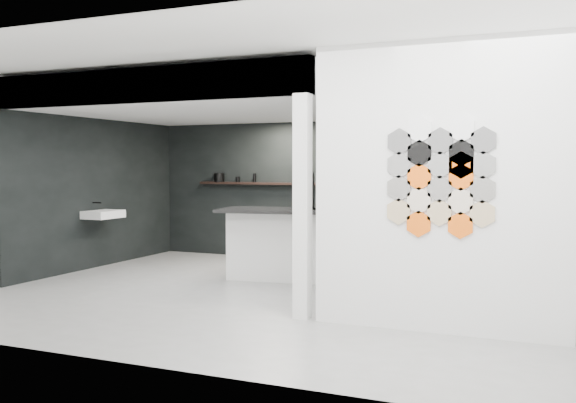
{
  "coord_description": "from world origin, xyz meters",
  "views": [
    {
      "loc": [
        3.31,
        -7.2,
        1.6
      ],
      "look_at": [
        0.1,
        0.3,
        1.15
      ],
      "focal_mm": 40.0,
      "sensor_mm": 36.0,
      "label": 1
    }
  ],
  "objects_px": {
    "glass_bowl": "(352,181)",
    "partition_panel": "(439,187)",
    "kitchen_island": "(289,243)",
    "stockpot": "(219,177)",
    "glass_vase": "(352,179)",
    "bottle_dark": "(255,178)",
    "wall_basin": "(103,214)",
    "utensil_cup": "(238,179)",
    "kettle": "(337,179)"
  },
  "relations": [
    {
      "from": "utensil_cup",
      "to": "glass_vase",
      "type": "bearing_deg",
      "value": 0.0
    },
    {
      "from": "kitchen_island",
      "to": "kettle",
      "type": "distance_m",
      "value": 2.0
    },
    {
      "from": "glass_vase",
      "to": "kitchen_island",
      "type": "bearing_deg",
      "value": -101.18
    },
    {
      "from": "glass_bowl",
      "to": "glass_vase",
      "type": "xyz_separation_m",
      "value": [
        0.0,
        0.0,
        0.03
      ]
    },
    {
      "from": "glass_bowl",
      "to": "glass_vase",
      "type": "distance_m",
      "value": 0.03
    },
    {
      "from": "bottle_dark",
      "to": "utensil_cup",
      "type": "bearing_deg",
      "value": 180.0
    },
    {
      "from": "kettle",
      "to": "glass_vase",
      "type": "xyz_separation_m",
      "value": [
        0.27,
        0.0,
        -0.0
      ]
    },
    {
      "from": "glass_bowl",
      "to": "partition_panel",
      "type": "bearing_deg",
      "value": -61.77
    },
    {
      "from": "glass_vase",
      "to": "glass_bowl",
      "type": "bearing_deg",
      "value": 0.0
    },
    {
      "from": "kitchen_island",
      "to": "bottle_dark",
      "type": "distance_m",
      "value": 2.46
    },
    {
      "from": "kettle",
      "to": "glass_vase",
      "type": "bearing_deg",
      "value": -3.7
    },
    {
      "from": "kettle",
      "to": "partition_panel",
      "type": "bearing_deg",
      "value": -62.41
    },
    {
      "from": "kitchen_island",
      "to": "bottle_dark",
      "type": "height_order",
      "value": "kitchen_island"
    },
    {
      "from": "kitchen_island",
      "to": "stockpot",
      "type": "distance_m",
      "value": 2.93
    },
    {
      "from": "kitchen_island",
      "to": "glass_vase",
      "type": "distance_m",
      "value": 2.03
    },
    {
      "from": "kettle",
      "to": "utensil_cup",
      "type": "bearing_deg",
      "value": 176.3
    },
    {
      "from": "kettle",
      "to": "bottle_dark",
      "type": "relative_size",
      "value": 1.13
    },
    {
      "from": "utensil_cup",
      "to": "bottle_dark",
      "type": "bearing_deg",
      "value": 0.0
    },
    {
      "from": "partition_panel",
      "to": "stockpot",
      "type": "xyz_separation_m",
      "value": [
        -4.57,
        3.87,
        -0.0
      ]
    },
    {
      "from": "bottle_dark",
      "to": "utensil_cup",
      "type": "relative_size",
      "value": 1.62
    },
    {
      "from": "partition_panel",
      "to": "kettle",
      "type": "distance_m",
      "value": 4.52
    },
    {
      "from": "partition_panel",
      "to": "wall_basin",
      "type": "relative_size",
      "value": 4.67
    },
    {
      "from": "wall_basin",
      "to": "kettle",
      "type": "bearing_deg",
      "value": 33.53
    },
    {
      "from": "wall_basin",
      "to": "glass_bowl",
      "type": "height_order",
      "value": "glass_bowl"
    },
    {
      "from": "kitchen_island",
      "to": "kettle",
      "type": "xyz_separation_m",
      "value": [
        0.08,
        1.8,
        0.88
      ]
    },
    {
      "from": "stockpot",
      "to": "bottle_dark",
      "type": "distance_m",
      "value": 0.71
    },
    {
      "from": "kitchen_island",
      "to": "bottle_dark",
      "type": "xyz_separation_m",
      "value": [
        -1.43,
        1.8,
        0.88
      ]
    },
    {
      "from": "kettle",
      "to": "glass_vase",
      "type": "relative_size",
      "value": 1.23
    },
    {
      "from": "wall_basin",
      "to": "stockpot",
      "type": "distance_m",
      "value": 2.32
    },
    {
      "from": "stockpot",
      "to": "wall_basin",
      "type": "bearing_deg",
      "value": -113.52
    },
    {
      "from": "glass_bowl",
      "to": "kitchen_island",
      "type": "bearing_deg",
      "value": -101.18
    },
    {
      "from": "partition_panel",
      "to": "kitchen_island",
      "type": "height_order",
      "value": "partition_panel"
    },
    {
      "from": "glass_vase",
      "to": "utensil_cup",
      "type": "height_order",
      "value": "glass_vase"
    },
    {
      "from": "glass_vase",
      "to": "bottle_dark",
      "type": "relative_size",
      "value": 0.92
    },
    {
      "from": "wall_basin",
      "to": "stockpot",
      "type": "bearing_deg",
      "value": 66.48
    },
    {
      "from": "kitchen_island",
      "to": "stockpot",
      "type": "relative_size",
      "value": 10.47
    },
    {
      "from": "wall_basin",
      "to": "utensil_cup",
      "type": "relative_size",
      "value": 6.39
    },
    {
      "from": "kitchen_island",
      "to": "utensil_cup",
      "type": "distance_m",
      "value": 2.66
    },
    {
      "from": "bottle_dark",
      "to": "glass_vase",
      "type": "bearing_deg",
      "value": 0.0
    },
    {
      "from": "kitchen_island",
      "to": "stockpot",
      "type": "height_order",
      "value": "kitchen_island"
    },
    {
      "from": "partition_panel",
      "to": "glass_bowl",
      "type": "xyz_separation_m",
      "value": [
        -2.08,
        3.87,
        -0.04
      ]
    },
    {
      "from": "stockpot",
      "to": "glass_vase",
      "type": "relative_size",
      "value": 1.36
    },
    {
      "from": "utensil_cup",
      "to": "stockpot",
      "type": "bearing_deg",
      "value": 180.0
    },
    {
      "from": "glass_vase",
      "to": "bottle_dark",
      "type": "height_order",
      "value": "bottle_dark"
    },
    {
      "from": "partition_panel",
      "to": "kettle",
      "type": "relative_size",
      "value": 16.31
    },
    {
      "from": "partition_panel",
      "to": "kitchen_island",
      "type": "xyz_separation_m",
      "value": [
        -2.43,
        2.06,
        -0.88
      ]
    },
    {
      "from": "kitchen_island",
      "to": "glass_vase",
      "type": "bearing_deg",
      "value": 70.66
    },
    {
      "from": "glass_bowl",
      "to": "wall_basin",
      "type": "bearing_deg",
      "value": -148.65
    },
    {
      "from": "stockpot",
      "to": "glass_vase",
      "type": "bearing_deg",
      "value": 0.0
    },
    {
      "from": "partition_panel",
      "to": "wall_basin",
      "type": "height_order",
      "value": "partition_panel"
    }
  ]
}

